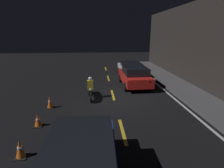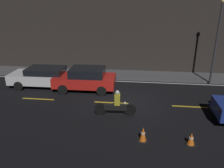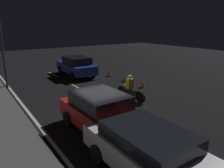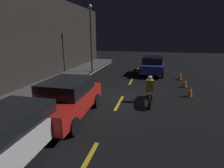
{
  "view_description": "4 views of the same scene",
  "coord_description": "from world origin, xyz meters",
  "px_view_note": "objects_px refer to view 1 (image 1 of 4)",
  "views": [
    {
      "loc": [
        9.87,
        -1.0,
        3.91
      ],
      "look_at": [
        -0.54,
        -0.09,
        0.89
      ],
      "focal_mm": 28.0,
      "sensor_mm": 36.0,
      "label": 1
    },
    {
      "loc": [
        0.42,
        -11.56,
        5.52
      ],
      "look_at": [
        -1.0,
        0.45,
        1.01
      ],
      "focal_mm": 35.0,
      "sensor_mm": 36.0,
      "label": 2
    },
    {
      "loc": [
        -9.6,
        5.88,
        4.06
      ],
      "look_at": [
        -0.13,
        -0.51,
        0.92
      ],
      "focal_mm": 35.0,
      "sensor_mm": 36.0,
      "label": 3
    },
    {
      "loc": [
        -9.08,
        -1.61,
        3.29
      ],
      "look_at": [
        -0.92,
        0.39,
        0.94
      ],
      "focal_mm": 28.0,
      "sensor_mm": 36.0,
      "label": 4
    }
  ],
  "objects_px": {
    "sedan_white": "(131,69)",
    "taxi_red": "(134,76)",
    "motorcycle": "(90,89)",
    "traffic_cone_near": "(50,102)",
    "traffic_cone_mid": "(38,120)",
    "traffic_cone_far": "(20,149)"
  },
  "relations": [
    {
      "from": "traffic_cone_far",
      "to": "traffic_cone_near",
      "type": "bearing_deg",
      "value": -179.39
    },
    {
      "from": "traffic_cone_near",
      "to": "motorcycle",
      "type": "bearing_deg",
      "value": 122.88
    },
    {
      "from": "traffic_cone_mid",
      "to": "taxi_red",
      "type": "bearing_deg",
      "value": 136.18
    },
    {
      "from": "sedan_white",
      "to": "traffic_cone_near",
      "type": "xyz_separation_m",
      "value": [
        6.74,
        -5.73,
        -0.42
      ]
    },
    {
      "from": "sedan_white",
      "to": "taxi_red",
      "type": "height_order",
      "value": "taxi_red"
    },
    {
      "from": "sedan_white",
      "to": "traffic_cone_near",
      "type": "distance_m",
      "value": 8.85
    },
    {
      "from": "traffic_cone_near",
      "to": "traffic_cone_far",
      "type": "relative_size",
      "value": 1.07
    },
    {
      "from": "motorcycle",
      "to": "traffic_cone_mid",
      "type": "relative_size",
      "value": 3.88
    },
    {
      "from": "motorcycle",
      "to": "traffic_cone_near",
      "type": "bearing_deg",
      "value": -60.42
    },
    {
      "from": "taxi_red",
      "to": "traffic_cone_far",
      "type": "distance_m",
      "value": 9.44
    },
    {
      "from": "sedan_white",
      "to": "traffic_cone_mid",
      "type": "xyz_separation_m",
      "value": [
        8.71,
        -5.75,
        -0.47
      ]
    },
    {
      "from": "sedan_white",
      "to": "taxi_red",
      "type": "bearing_deg",
      "value": 173.92
    },
    {
      "from": "taxi_red",
      "to": "motorcycle",
      "type": "relative_size",
      "value": 1.89
    },
    {
      "from": "taxi_red",
      "to": "traffic_cone_mid",
      "type": "relative_size",
      "value": 7.32
    },
    {
      "from": "traffic_cone_near",
      "to": "traffic_cone_mid",
      "type": "bearing_deg",
      "value": -0.77
    },
    {
      "from": "traffic_cone_mid",
      "to": "traffic_cone_far",
      "type": "xyz_separation_m",
      "value": [
        2.02,
        0.07,
        0.03
      ]
    },
    {
      "from": "motorcycle",
      "to": "traffic_cone_near",
      "type": "xyz_separation_m",
      "value": [
        1.39,
        -2.15,
        -0.24
      ]
    },
    {
      "from": "sedan_white",
      "to": "motorcycle",
      "type": "height_order",
      "value": "motorcycle"
    },
    {
      "from": "traffic_cone_near",
      "to": "traffic_cone_mid",
      "type": "xyz_separation_m",
      "value": [
        1.96,
        -0.03,
        -0.05
      ]
    },
    {
      "from": "traffic_cone_near",
      "to": "sedan_white",
      "type": "bearing_deg",
      "value": 139.65
    },
    {
      "from": "motorcycle",
      "to": "traffic_cone_far",
      "type": "relative_size",
      "value": 3.47
    },
    {
      "from": "taxi_red",
      "to": "traffic_cone_mid",
      "type": "height_order",
      "value": "taxi_red"
    }
  ]
}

